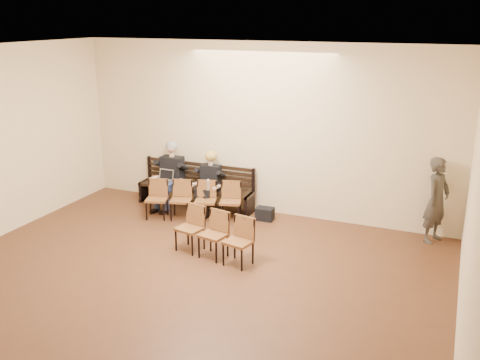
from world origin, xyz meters
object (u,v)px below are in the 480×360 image
Objects in this scene: seated_woman at (209,184)px; water_bottle at (208,190)px; laptop at (163,183)px; passerby at (438,194)px; bench at (195,197)px; chair_row_back at (213,235)px; chair_row_front at (193,201)px; seated_man at (170,174)px; bag at (265,214)px.

water_bottle is at bearing -66.58° from seated_woman.
passerby is (5.44, 0.43, 0.34)m from laptop.
seated_woman is 3.54× the size of laptop.
bench is 2.57m from chair_row_back.
seated_woman is 0.58m from chair_row_front.
bench is 4.91m from passerby.
seated_man reaches higher than chair_row_front.
seated_man is at bearing -167.35° from bench.
bench is 1.35× the size of chair_row_front.
chair_row_back is at bearing -61.41° from water_bottle.
water_bottle is at bearing 31.74° from chair_row_front.
seated_woman is (0.93, 0.00, -0.12)m from seated_man.
laptop reaches higher than bag.
chair_row_front reaches higher than bench.
bag is at bearing -4.77° from bench.
laptop is at bearing 150.09° from chair_row_back.
chair_row_front is (-0.09, -0.54, -0.20)m from seated_woman.
bench is at bearing 115.75° from passerby.
seated_man reaches higher than water_bottle.
bag is at bearing -0.81° from seated_woman.
chair_row_front is at bearing -99.64° from seated_woman.
seated_man reaches higher than chair_row_back.
seated_man is at bearing 129.90° from chair_row_front.
chair_row_front is at bearing -6.28° from laptop.
passerby reaches higher than chair_row_back.
water_bottle is 1.24m from bag.
bag is 3.31m from passerby.
seated_man is 2.82m from chair_row_back.
bench is at bearing 175.23° from bag.
laptop is 2.69m from chair_row_back.
seated_woman is 0.62× the size of chair_row_front.
seated_woman reaches higher than bag.
water_bottle is 0.66× the size of bag.
laptop is at bearing -149.45° from bench.
seated_woman is 0.82× the size of chair_row_back.
chair_row_back reaches higher than chair_row_front.
laptop is 0.95m from chair_row_front.
passerby reaches higher than bench.
seated_woman reaches higher than chair_row_front.
chair_row_back is (-3.42, -2.20, -0.51)m from passerby.
passerby reaches higher than seated_man.
chair_row_front is at bearing -32.82° from seated_man.
bench is 7.39× the size of bag.
chair_row_back is at bearing 147.51° from passerby.
seated_woman is at bearing 0.00° from seated_man.
bag is 2.00m from chair_row_back.
laptop is at bearing 142.92° from chair_row_front.
passerby is at bearing 1.02° from bench.
laptop reaches higher than water_bottle.
water_bottle is 0.37m from chair_row_front.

